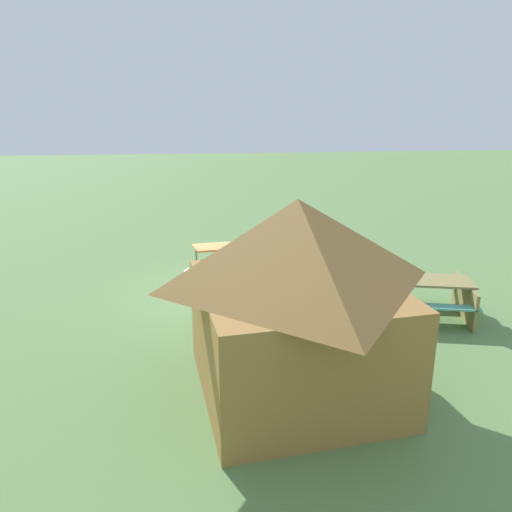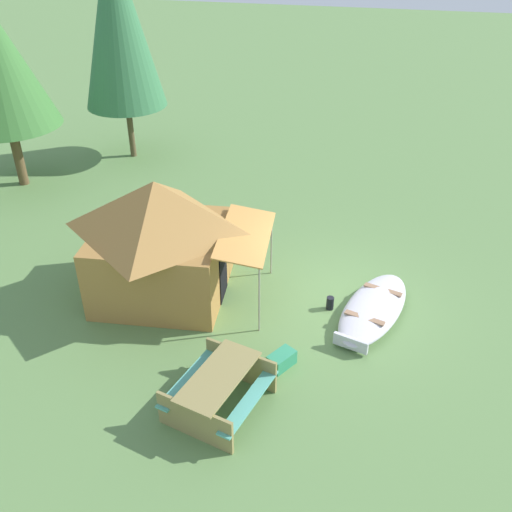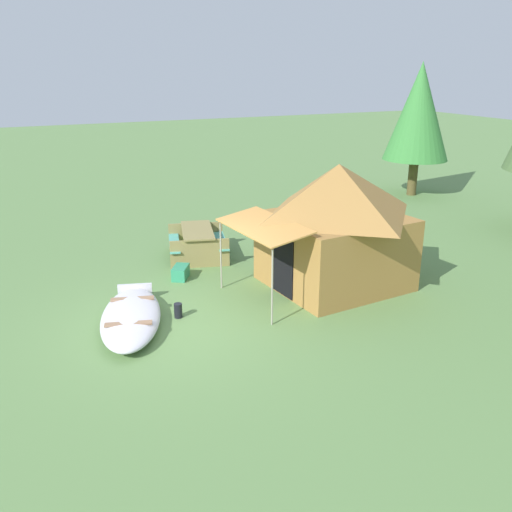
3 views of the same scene
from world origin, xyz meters
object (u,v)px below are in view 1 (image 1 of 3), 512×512
cooler_box (346,295)px  fuel_can (246,289)px  beached_rowboat (243,274)px  canvas_cabin_tent (295,295)px  picnic_table (424,293)px

cooler_box → fuel_can: 2.17m
beached_rowboat → fuel_can: 0.95m
beached_rowboat → canvas_cabin_tent: (-0.18, 4.77, 1.27)m
beached_rowboat → fuel_can: (0.04, 0.95, -0.04)m
picnic_table → fuel_can: size_ratio=6.94×
cooler_box → canvas_cabin_tent: bearing=59.6°
beached_rowboat → picnic_table: bearing=142.5°
picnic_table → cooler_box: picnic_table is taller
beached_rowboat → picnic_table: 4.18m
canvas_cabin_tent → fuel_can: canvas_cabin_tent is taller
canvas_cabin_tent → fuel_can: size_ratio=13.81×
canvas_cabin_tent → picnic_table: (-3.13, -2.23, -0.98)m
fuel_can → cooler_box: bearing=161.2°
picnic_table → fuel_can: 3.72m
picnic_table → fuel_can: (3.34, -1.59, -0.33)m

